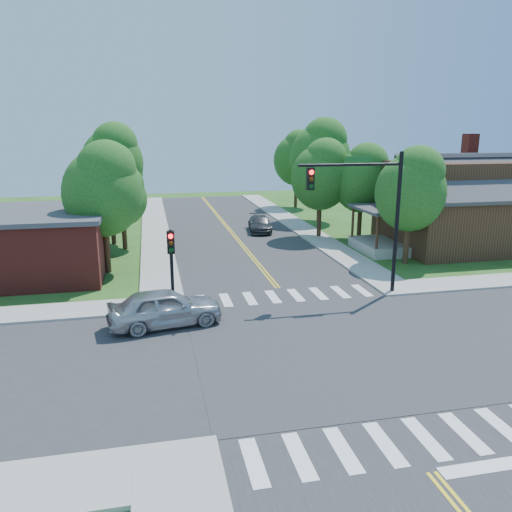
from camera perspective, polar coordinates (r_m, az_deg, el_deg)
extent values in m
plane|color=#284E18|center=(19.90, 8.07, -10.31)|extent=(100.00, 100.00, 0.00)
cube|color=#2D2D30|center=(19.90, 8.07, -10.26)|extent=(10.00, 90.00, 0.04)
cube|color=#2D2D30|center=(19.89, 8.07, -10.24)|extent=(90.00, 10.00, 0.04)
cube|color=#2D2D30|center=(19.90, 8.07, -10.31)|extent=(10.20, 10.20, 0.06)
cube|color=#9E9B93|center=(44.53, 4.48, 3.68)|extent=(2.20, 40.00, 0.14)
cube|color=#9E9B93|center=(42.72, -11.44, 2.99)|extent=(2.20, 40.00, 0.14)
cube|color=white|center=(24.64, -6.22, -5.21)|extent=(0.45, 2.00, 0.01)
cube|color=white|center=(24.78, -3.45, -5.04)|extent=(0.45, 2.00, 0.01)
cube|color=white|center=(24.98, -0.72, -4.85)|extent=(0.45, 2.00, 0.01)
cube|color=white|center=(25.23, 1.96, -4.66)|extent=(0.45, 2.00, 0.01)
cube|color=white|center=(25.53, 4.59, -4.47)|extent=(0.45, 2.00, 0.01)
cube|color=white|center=(25.89, 7.14, -4.27)|extent=(0.45, 2.00, 0.01)
cube|color=white|center=(26.30, 9.62, -4.07)|extent=(0.45, 2.00, 0.01)
cube|color=white|center=(26.75, 12.01, -3.86)|extent=(0.45, 2.00, 0.01)
cube|color=white|center=(13.69, -0.25, -22.47)|extent=(0.45, 2.00, 0.01)
cube|color=white|center=(13.94, 4.95, -21.78)|extent=(0.45, 2.00, 0.01)
cube|color=white|center=(14.28, 9.89, -20.96)|extent=(0.45, 2.00, 0.01)
cube|color=white|center=(14.71, 14.51, -20.06)|extent=(0.45, 2.00, 0.01)
cube|color=white|center=(15.23, 18.79, -19.10)|extent=(0.45, 2.00, 0.01)
cube|color=white|center=(15.82, 22.73, -18.12)|extent=(0.45, 2.00, 0.01)
cube|color=white|center=(16.48, 26.33, -17.15)|extent=(0.45, 2.00, 0.01)
cube|color=yellow|center=(44.41, -3.70, 3.64)|extent=(0.10, 37.50, 0.01)
cube|color=yellow|center=(44.44, -3.44, 3.65)|extent=(0.10, 37.50, 0.01)
cylinder|color=black|center=(25.97, 15.78, 3.46)|extent=(0.20, 0.20, 7.20)
cylinder|color=black|center=(24.49, 10.78, 10.21)|extent=(5.20, 0.14, 0.14)
cube|color=#19591E|center=(24.58, 11.73, 10.77)|extent=(1.40, 0.04, 0.30)
cube|color=black|center=(23.84, 6.22, 8.76)|extent=(0.34, 0.28, 1.05)
sphere|color=#FF0C0C|center=(23.65, 6.37, 9.48)|extent=(0.22, 0.22, 0.22)
sphere|color=#3F2605|center=(23.68, 6.35, 8.71)|extent=(0.22, 0.22, 0.22)
sphere|color=#05330F|center=(23.71, 6.33, 7.94)|extent=(0.22, 0.22, 0.22)
cylinder|color=black|center=(23.42, -9.59, -1.61)|extent=(0.16, 0.16, 3.80)
cube|color=black|center=(23.10, -9.73, 1.55)|extent=(0.34, 0.28, 1.05)
sphere|color=#FF0C0C|center=(22.87, -9.74, 2.23)|extent=(0.22, 0.22, 0.22)
sphere|color=#3F2605|center=(22.93, -9.71, 1.45)|extent=(0.22, 0.22, 0.22)
sphere|color=#05330F|center=(23.01, -9.67, 0.67)|extent=(0.22, 0.22, 0.22)
cube|color=#362112|center=(38.43, 22.43, 3.87)|extent=(10.00, 8.00, 4.00)
cube|color=#9E9B93|center=(35.59, 13.77, 1.08)|extent=(2.60, 4.50, 0.70)
cylinder|color=#362112|center=(33.10, 13.67, 2.32)|extent=(0.18, 0.18, 2.50)
cylinder|color=#362112|center=(36.67, 10.99, 3.61)|extent=(0.18, 0.18, 2.50)
cube|color=#38383D|center=(35.11, 14.02, 5.21)|extent=(2.80, 4.80, 0.18)
cube|color=maroon|center=(42.48, 22.80, 6.86)|extent=(0.90, 0.90, 7.11)
cube|color=maroon|center=(31.78, -25.95, 1.06)|extent=(10.00, 8.00, 3.50)
cube|color=#38383D|center=(31.46, -26.31, 4.34)|extent=(10.40, 8.40, 0.25)
cylinder|color=#382314|center=(32.60, 16.81, 1.51)|extent=(0.34, 0.34, 2.73)
ellipsoid|color=#195017|center=(32.09, 17.21, 6.90)|extent=(4.32, 4.10, 4.75)
sphere|color=#195017|center=(31.94, 18.03, 9.15)|extent=(3.16, 3.16, 3.16)
cylinder|color=#382314|center=(39.13, 11.74, 3.88)|extent=(0.34, 0.34, 2.73)
ellipsoid|color=#195017|center=(38.70, 11.98, 8.37)|extent=(4.30, 4.09, 4.73)
sphere|color=#195017|center=(38.54, 12.61, 10.24)|extent=(3.16, 3.16, 3.16)
cylinder|color=#382314|center=(46.47, 7.19, 6.14)|extent=(0.34, 0.34, 3.47)
ellipsoid|color=#195017|center=(46.09, 7.35, 10.98)|extent=(5.48, 5.21, 6.03)
sphere|color=#195017|center=(45.94, 7.86, 13.01)|extent=(4.02, 4.02, 4.02)
cylinder|color=#382314|center=(54.37, 4.56, 7.18)|extent=(0.34, 0.34, 3.08)
ellipsoid|color=#195017|center=(54.05, 4.64, 10.84)|extent=(4.86, 4.62, 5.35)
sphere|color=#195017|center=(53.88, 5.04, 12.38)|extent=(3.56, 3.56, 3.56)
cylinder|color=#382314|center=(30.55, -16.66, 0.81)|extent=(0.34, 0.34, 2.87)
ellipsoid|color=#195017|center=(29.99, -17.11, 6.85)|extent=(4.53, 4.30, 4.98)
sphere|color=#195017|center=(29.64, -16.75, 9.44)|extent=(3.32, 3.32, 3.32)
cylinder|color=#382314|center=(38.08, -16.05, 3.35)|extent=(0.34, 0.34, 2.74)
ellipsoid|color=#195017|center=(37.65, -16.37, 7.99)|extent=(4.33, 4.11, 4.76)
sphere|color=#195017|center=(37.32, -16.07, 9.97)|extent=(3.18, 3.18, 3.18)
cylinder|color=#382314|center=(45.81, -15.75, 5.51)|extent=(0.34, 0.34, 3.32)
ellipsoid|color=#195017|center=(45.43, -16.07, 10.18)|extent=(5.24, 4.97, 5.76)
sphere|color=#195017|center=(45.14, -15.84, 12.18)|extent=(3.84, 3.84, 3.84)
cylinder|color=#382314|center=(54.93, -14.54, 6.44)|extent=(0.34, 0.34, 2.31)
ellipsoid|color=#195017|center=(54.65, -14.71, 9.15)|extent=(3.65, 3.47, 4.02)
sphere|color=#195017|center=(54.36, -14.47, 10.30)|extent=(2.68, 2.68, 2.68)
cylinder|color=#382314|center=(39.16, 7.23, 4.16)|extent=(0.34, 0.34, 2.85)
ellipsoid|color=#195017|center=(38.72, 7.38, 8.86)|extent=(4.50, 4.27, 4.95)
sphere|color=#195017|center=(38.54, 7.97, 10.83)|extent=(3.30, 3.30, 3.30)
cylinder|color=#382314|center=(36.35, -14.82, 2.47)|extent=(0.34, 0.34, 2.18)
ellipsoid|color=#195017|center=(35.95, -15.07, 6.31)|extent=(3.43, 3.26, 3.78)
sphere|color=#195017|center=(35.61, -14.70, 7.94)|extent=(2.52, 2.52, 2.52)
imported|color=#AEB2B5|center=(21.74, -10.35, -5.90)|extent=(3.55, 5.46, 1.64)
imported|color=#333638|center=(41.14, 0.43, 3.64)|extent=(2.94, 4.81, 1.26)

